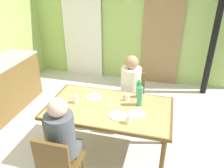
% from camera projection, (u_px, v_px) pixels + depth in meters
% --- Properties ---
extents(ground_plane, '(6.44, 6.44, 0.00)m').
position_uv_depth(ground_plane, '(96.00, 147.00, 3.25)').
color(ground_plane, beige).
extents(wall_back, '(4.69, 0.10, 2.87)m').
position_uv_depth(wall_back, '(131.00, 16.00, 4.72)').
color(wall_back, '#A2C263').
rests_on(wall_back, ground_plane).
extents(door_wooden, '(0.80, 0.05, 2.00)m').
position_uv_depth(door_wooden, '(161.00, 39.00, 4.70)').
color(door_wooden, '#947249').
rests_on(door_wooden, ground_plane).
extents(stove_pipe_column, '(0.12, 0.12, 2.87)m').
position_uv_depth(stove_pipe_column, '(217.00, 23.00, 4.05)').
color(stove_pipe_column, black).
rests_on(stove_pipe_column, ground_plane).
extents(curtain_panel, '(0.90, 0.03, 2.41)m').
position_uv_depth(curtain_panel, '(82.00, 25.00, 4.98)').
color(curtain_panel, white).
rests_on(curtain_panel, ground_plane).
extents(dining_table, '(1.58, 0.88, 0.76)m').
position_uv_depth(dining_table, '(109.00, 111.00, 2.85)').
color(dining_table, brown).
rests_on(dining_table, ground_plane).
extents(chair_near_diner, '(0.40, 0.40, 0.87)m').
position_uv_depth(chair_near_diner, '(58.00, 164.00, 2.33)').
color(chair_near_diner, brown).
rests_on(chair_near_diner, ground_plane).
extents(chair_far_diner, '(0.40, 0.40, 0.87)m').
position_uv_depth(chair_far_diner, '(131.00, 96.00, 3.59)').
color(chair_far_diner, brown).
rests_on(chair_far_diner, ground_plane).
extents(person_near_diner, '(0.30, 0.37, 0.77)m').
position_uv_depth(person_near_diner, '(61.00, 134.00, 2.32)').
color(person_near_diner, '#525658').
rests_on(person_near_diner, ground_plane).
extents(person_far_diner, '(0.30, 0.37, 0.77)m').
position_uv_depth(person_far_diner, '(131.00, 84.00, 3.34)').
color(person_far_diner, silver).
rests_on(person_far_diner, ground_plane).
extents(water_bottle_green_near, '(0.07, 0.07, 0.29)m').
position_uv_depth(water_bottle_green_near, '(140.00, 96.00, 2.80)').
color(water_bottle_green_near, '#398F6E').
rests_on(water_bottle_green_near, dining_table).
extents(water_bottle_green_far, '(0.07, 0.07, 0.27)m').
position_uv_depth(water_bottle_green_far, '(139.00, 89.00, 2.98)').
color(water_bottle_green_far, '#278546').
rests_on(water_bottle_green_far, dining_table).
extents(dinner_plate_near_left, '(0.21, 0.21, 0.01)m').
position_uv_depth(dinner_plate_near_left, '(94.00, 97.00, 3.02)').
color(dinner_plate_near_left, white).
rests_on(dinner_plate_near_left, dining_table).
extents(dinner_plate_near_right, '(0.20, 0.20, 0.01)m').
position_uv_depth(dinner_plate_near_right, '(137.00, 114.00, 2.67)').
color(dinner_plate_near_right, white).
rests_on(dinner_plate_near_right, dining_table).
extents(dinner_plate_far_center, '(0.21, 0.21, 0.01)m').
position_uv_depth(dinner_plate_far_center, '(118.00, 115.00, 2.65)').
color(dinner_plate_far_center, white).
rests_on(dinner_plate_far_center, dining_table).
extents(drinking_glass_by_near_diner, '(0.06, 0.06, 0.11)m').
position_uv_depth(drinking_glass_by_near_diner, '(76.00, 99.00, 2.89)').
color(drinking_glass_by_near_diner, silver).
rests_on(drinking_glass_by_near_diner, dining_table).
extents(drinking_glass_by_far_diner, '(0.06, 0.06, 0.09)m').
position_uv_depth(drinking_glass_by_far_diner, '(127.00, 97.00, 2.94)').
color(drinking_glass_by_far_diner, silver).
rests_on(drinking_glass_by_far_diner, dining_table).
extents(drinking_glass_spare_center, '(0.06, 0.06, 0.10)m').
position_uv_depth(drinking_glass_spare_center, '(129.00, 119.00, 2.50)').
color(drinking_glass_spare_center, silver).
rests_on(drinking_glass_spare_center, dining_table).
extents(cutlery_knife_near, '(0.15, 0.02, 0.00)m').
position_uv_depth(cutlery_knife_near, '(63.00, 106.00, 2.84)').
color(cutlery_knife_near, silver).
rests_on(cutlery_knife_near, dining_table).
extents(cutlery_fork_near, '(0.14, 0.08, 0.00)m').
position_uv_depth(cutlery_fork_near, '(112.00, 105.00, 2.85)').
color(cutlery_fork_near, silver).
rests_on(cutlery_fork_near, dining_table).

